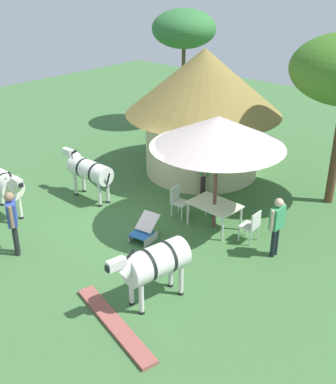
{
  "coord_description": "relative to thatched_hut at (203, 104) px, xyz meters",
  "views": [
    {
      "loc": [
        8.55,
        -8.62,
        6.78
      ],
      "look_at": [
        0.6,
        0.38,
        1.0
      ],
      "focal_mm": 44.75,
      "sensor_mm": 36.0,
      "label": 1
    }
  ],
  "objects": [
    {
      "name": "patio_chair_near_lawn",
      "position": [
        1.53,
        -3.1,
        -1.94
      ],
      "size": [
        0.47,
        0.49,
        0.9
      ],
      "rotation": [
        0.0,
        0.0,
        -1.45
      ],
      "color": "silver",
      "rests_on": "ground_plane"
    },
    {
      "name": "standing_watcher",
      "position": [
        -0.23,
        -7.4,
        -1.41
      ],
      "size": [
        0.53,
        0.45,
        1.75
      ],
      "rotation": [
        0.0,
        0.0,
        -0.6
      ],
      "color": "black",
      "rests_on": "ground_plane"
    },
    {
      "name": "striped_lounge_chair",
      "position": [
        1.72,
        -4.72,
        -2.21
      ],
      "size": [
        0.65,
        0.87,
        0.65
      ],
      "rotation": [
        0.0,
        0.0,
        3.29
      ],
      "color": "blue",
      "rests_on": "ground_plane"
    },
    {
      "name": "patio_dining_table",
      "position": [
        2.74,
        -2.95,
        -1.81
      ],
      "size": [
        1.41,
        1.0,
        0.74
      ],
      "rotation": [
        0.0,
        0.0,
        -0.05
      ],
      "color": "silver",
      "rests_on": "ground_plane"
    },
    {
      "name": "zebra_by_umbrella",
      "position": [
        3.7,
        -6.44,
        -1.48
      ],
      "size": [
        0.95,
        2.08,
        1.52
      ],
      "rotation": [
        0.0,
        0.0,
        2.95
      ],
      "color": "silver",
      "rests_on": "ground_plane"
    },
    {
      "name": "guest_beside_umbrella",
      "position": [
        1.36,
        -1.69,
        -1.45
      ],
      "size": [
        0.48,
        0.46,
        1.69
      ],
      "rotation": [
        0.0,
        0.0,
        5.55
      ],
      "color": "black",
      "rests_on": "ground_plane"
    },
    {
      "name": "zebra_nearest_camera",
      "position": [
        -2.34,
        -6.42,
        -1.43
      ],
      "size": [
        2.24,
        0.82,
        1.57
      ],
      "rotation": [
        0.0,
        0.0,
        4.63
      ],
      "color": "silver",
      "rests_on": "ground_plane"
    },
    {
      "name": "brick_patio_kerb",
      "position": [
        3.65,
        -7.6,
        -2.43
      ],
      "size": [
        2.8,
        1.04,
        0.08
      ],
      "primitive_type": "cube",
      "rotation": [
        0.0,
        0.0,
        2.89
      ],
      "color": "#9F5248",
      "rests_on": "ground_plane"
    },
    {
      "name": "guest_behind_table",
      "position": [
        4.75,
        -3.11,
        -1.49
      ],
      "size": [
        0.22,
        0.58,
        1.62
      ],
      "rotation": [
        0.0,
        0.0,
        4.69
      ],
      "color": "black",
      "rests_on": "ground_plane"
    },
    {
      "name": "acacia_tree_right_background",
      "position": [
        -3.93,
        3.66,
        1.77
      ],
      "size": [
        2.73,
        2.73,
        5.08
      ],
      "color": "#4F4224",
      "rests_on": "ground_plane"
    },
    {
      "name": "zebra_toward_hut",
      "position": [
        -1.3,
        -4.05,
        -1.51
      ],
      "size": [
        2.24,
        0.62,
        1.5
      ],
      "rotation": [
        0.0,
        0.0,
        1.56
      ],
      "color": "silver",
      "rests_on": "ground_plane"
    },
    {
      "name": "shade_umbrella",
      "position": [
        2.74,
        -2.95,
        0.37
      ],
      "size": [
        3.58,
        3.58,
        3.24
      ],
      "color": "brown",
      "rests_on": "ground_plane"
    },
    {
      "name": "ground_plane",
      "position": [
        1.03,
        -4.03,
        -2.47
      ],
      "size": [
        36.0,
        36.0,
        0.0
      ],
      "primitive_type": "plane",
      "color": "#416F3B"
    },
    {
      "name": "thatched_hut",
      "position": [
        0.0,
        0.0,
        0.0
      ],
      "size": [
        5.31,
        5.31,
        4.3
      ],
      "rotation": [
        0.0,
        0.0,
        4.89
      ],
      "color": "beige",
      "rests_on": "ground_plane"
    },
    {
      "name": "patio_chair_east_end",
      "position": [
        3.96,
        -2.92,
        -1.94
      ],
      "size": [
        0.43,
        0.45,
        0.9
      ],
      "rotation": [
        0.0,
        0.0,
        -4.69
      ],
      "color": "white",
      "rests_on": "ground_plane"
    }
  ]
}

